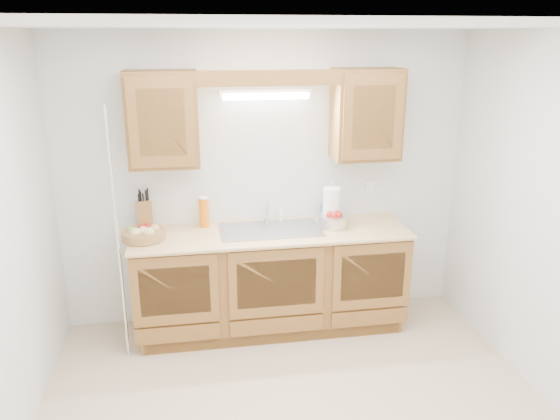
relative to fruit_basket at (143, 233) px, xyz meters
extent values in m
plane|color=tan|center=(1.03, -1.16, -0.95)|extent=(3.50, 3.50, 0.00)
plane|color=white|center=(1.03, -1.16, 1.55)|extent=(3.50, 3.50, 0.00)
cube|color=silver|center=(1.03, 0.34, 0.30)|extent=(3.50, 0.02, 2.50)
cube|color=silver|center=(1.03, -2.66, 0.30)|extent=(3.50, 0.02, 2.50)
cube|color=silver|center=(2.78, -1.16, 0.30)|extent=(0.02, 3.00, 2.50)
cube|color=olive|center=(1.03, 0.04, -0.51)|extent=(2.20, 0.60, 0.86)
cube|color=tan|center=(1.03, 0.02, -0.07)|extent=(2.30, 0.63, 0.04)
cube|color=olive|center=(0.20, 0.17, 0.88)|extent=(0.55, 0.33, 0.75)
cube|color=olive|center=(1.86, 0.17, 0.88)|extent=(0.55, 0.33, 0.75)
cube|color=olive|center=(1.03, 0.03, 1.19)|extent=(2.20, 0.05, 0.12)
cylinder|color=white|center=(1.03, 0.24, 1.03)|extent=(0.70, 0.05, 0.05)
cube|color=white|center=(1.03, 0.27, 1.06)|extent=(0.76, 0.06, 0.05)
cube|color=#9E9EA3|center=(1.03, 0.04, -0.04)|extent=(0.84, 0.46, 0.01)
cube|color=#9E9EA3|center=(0.82, 0.04, -0.13)|extent=(0.39, 0.40, 0.16)
cube|color=#9E9EA3|center=(1.24, 0.04, -0.13)|extent=(0.39, 0.40, 0.16)
cylinder|color=silver|center=(1.03, 0.24, -0.03)|extent=(0.06, 0.06, 0.04)
cylinder|color=silver|center=(1.03, 0.24, 0.05)|extent=(0.02, 0.02, 0.16)
cylinder|color=silver|center=(1.03, 0.19, 0.14)|extent=(0.02, 0.12, 0.02)
cylinder|color=white|center=(1.15, 0.24, 0.01)|extent=(0.03, 0.03, 0.12)
cylinder|color=silver|center=(-0.17, -0.23, 0.05)|extent=(0.03, 0.03, 2.00)
cube|color=white|center=(1.98, 0.33, 0.20)|extent=(0.08, 0.01, 0.12)
cylinder|color=olive|center=(0.00, 0.00, -0.01)|extent=(0.42, 0.42, 0.07)
sphere|color=#D8C67F|center=(-0.06, -0.04, 0.02)|extent=(0.09, 0.09, 0.09)
sphere|color=#D8C67F|center=(0.05, -0.05, 0.02)|extent=(0.09, 0.09, 0.09)
sphere|color=tan|center=(0.09, 0.04, 0.02)|extent=(0.08, 0.08, 0.08)
sphere|color=#A01912|center=(-0.02, 0.05, 0.02)|extent=(0.08, 0.08, 0.08)
sphere|color=#72A53F|center=(-0.10, 0.03, 0.02)|extent=(0.08, 0.08, 0.08)
sphere|color=#D8C67F|center=(0.00, -0.01, 0.02)|extent=(0.08, 0.08, 0.08)
sphere|color=#A01912|center=(0.03, 0.08, 0.02)|extent=(0.07, 0.07, 0.07)
cube|color=olive|center=(0.00, 0.23, 0.07)|extent=(0.14, 0.22, 0.27)
cylinder|color=black|center=(-0.03, 0.20, 0.22)|extent=(0.02, 0.04, 0.10)
cylinder|color=black|center=(0.00, 0.20, 0.22)|extent=(0.02, 0.04, 0.10)
cylinder|color=black|center=(0.03, 0.20, 0.23)|extent=(0.02, 0.04, 0.10)
cylinder|color=black|center=(-0.02, 0.25, 0.23)|extent=(0.02, 0.04, 0.10)
cylinder|color=black|center=(0.02, 0.25, 0.24)|extent=(0.02, 0.04, 0.10)
cylinder|color=black|center=(-0.03, 0.28, 0.24)|extent=(0.02, 0.04, 0.10)
cylinder|color=black|center=(0.03, 0.28, 0.24)|extent=(0.02, 0.04, 0.10)
cylinder|color=orange|center=(0.49, 0.23, 0.08)|extent=(0.10, 0.10, 0.25)
cylinder|color=white|center=(0.49, 0.23, 0.21)|extent=(0.09, 0.09, 0.01)
imported|color=blue|center=(1.57, 0.28, 0.04)|extent=(0.09, 0.09, 0.18)
cube|color=#CC333F|center=(1.57, 0.28, -0.05)|extent=(0.12, 0.09, 0.01)
cube|color=green|center=(1.57, 0.28, -0.04)|extent=(0.12, 0.09, 0.02)
cylinder|color=silver|center=(1.57, 0.12, -0.04)|extent=(0.18, 0.18, 0.01)
cylinder|color=silver|center=(1.57, 0.12, 0.13)|extent=(0.02, 0.02, 0.36)
cylinder|color=white|center=(1.57, 0.12, 0.12)|extent=(0.17, 0.17, 0.31)
sphere|color=silver|center=(1.57, 0.12, 0.32)|extent=(0.02, 0.02, 0.02)
cylinder|color=silver|center=(1.57, 0.05, 0.00)|extent=(0.31, 0.31, 0.10)
sphere|color=#A01912|center=(1.54, 0.05, 0.05)|extent=(0.07, 0.07, 0.07)
sphere|color=#A01912|center=(1.60, 0.07, 0.05)|extent=(0.07, 0.07, 0.07)
sphere|color=#A01912|center=(1.57, 0.02, 0.05)|extent=(0.07, 0.07, 0.07)
sphere|color=#A01912|center=(1.61, 0.03, 0.05)|extent=(0.07, 0.07, 0.07)
camera|label=1|loc=(0.40, -4.20, 1.50)|focal=35.00mm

